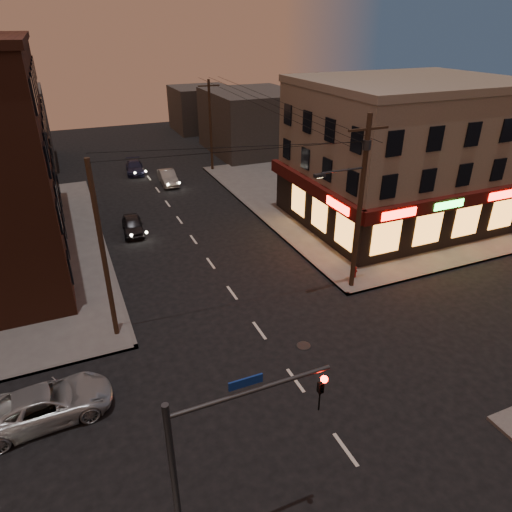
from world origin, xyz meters
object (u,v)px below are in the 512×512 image
sedan_near (133,225)px  suv_cross (47,404)px  sedan_mid (168,177)px  sedan_far (135,167)px  fire_hydrant (355,271)px

sedan_near → suv_cross: bearing=-105.7°
sedan_near → sedan_mid: 11.59m
sedan_near → sedan_mid: (5.17, 10.38, 0.05)m
suv_cross → sedan_mid: bearing=-26.1°
sedan_near → sedan_far: sedan_near is taller
sedan_far → sedan_mid: bearing=-58.7°
sedan_mid → fire_hydrant: size_ratio=5.72×
suv_cross → sedan_far: size_ratio=1.19×
fire_hydrant → sedan_near: bearing=132.4°
sedan_near → fire_hydrant: bearing=-43.0°
sedan_near → sedan_mid: bearing=68.2°
sedan_mid → suv_cross: bearing=-110.6°
suv_cross → sedan_far: 33.48m
suv_cross → sedan_mid: size_ratio=1.24×
sedan_far → fire_hydrant: 29.01m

